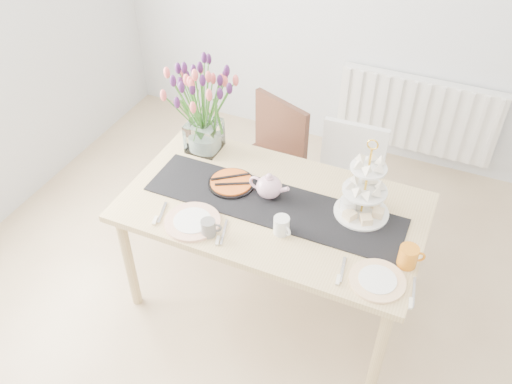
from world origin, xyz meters
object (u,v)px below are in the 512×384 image
at_px(plate_right, 377,280).
at_px(tart_tin, 231,183).
at_px(plate_left, 192,222).
at_px(mug_orange, 408,256).
at_px(mug_white, 281,225).
at_px(radiator, 417,115).
at_px(mug_grey, 208,228).
at_px(cream_jug, 348,206).
at_px(chair_brown, 268,157).
at_px(tulip_vase, 201,95).
at_px(chair_white, 347,179).
at_px(dining_table, 273,215).
at_px(cake_stand, 364,197).
at_px(teapot, 269,187).

bearing_deg(plate_right, tart_tin, 159.06).
bearing_deg(plate_left, mug_orange, 8.42).
bearing_deg(mug_white, tart_tin, -178.60).
bearing_deg(tart_tin, radiator, 65.10).
bearing_deg(mug_white, mug_grey, -122.14).
bearing_deg(cream_jug, tart_tin, 167.99).
xyz_separation_m(radiator, chair_brown, (-0.79, -1.04, 0.07)).
distance_m(tulip_vase, mug_white, 0.90).
bearing_deg(tulip_vase, mug_white, -34.94).
bearing_deg(chair_white, plate_right, -69.71).
bearing_deg(cream_jug, chair_brown, 124.46).
bearing_deg(dining_table, chair_white, 71.64).
height_order(chair_brown, tulip_vase, tulip_vase).
xyz_separation_m(cake_stand, teapot, (-0.49, -0.07, -0.05)).
distance_m(cake_stand, mug_grey, 0.80).
xyz_separation_m(cream_jug, tart_tin, (-0.65, -0.05, -0.03)).
relative_size(chair_white, teapot, 3.72).
xyz_separation_m(radiator, dining_table, (-0.49, -1.69, 0.22)).
xyz_separation_m(radiator, mug_grey, (-0.70, -2.03, 0.34)).
xyz_separation_m(mug_orange, plate_left, (-1.06, -0.16, -0.05)).
height_order(mug_grey, plate_right, mug_grey).
xyz_separation_m(chair_brown, cake_stand, (0.75, -0.54, 0.35)).
distance_m(dining_table, tulip_vase, 0.79).
height_order(cake_stand, mug_orange, cake_stand).
bearing_deg(mug_white, cream_jug, 78.79).
relative_size(dining_table, cream_jug, 18.14).
bearing_deg(tulip_vase, tart_tin, -40.03).
bearing_deg(teapot, cake_stand, 11.51).
xyz_separation_m(cake_stand, plate_left, (-0.77, -0.41, -0.11)).
relative_size(teapot, mug_grey, 2.52).
height_order(dining_table, chair_brown, chair_brown).
distance_m(cream_jug, mug_white, 0.38).
relative_size(tulip_vase, cake_stand, 1.61).
bearing_deg(dining_table, cream_jug, 15.29).
bearing_deg(mug_orange, mug_white, 162.82).
height_order(chair_white, teapot, teapot).
relative_size(chair_white, plate_left, 2.87).
distance_m(radiator, mug_white, 1.94).
bearing_deg(cream_jug, mug_white, -149.57).
xyz_separation_m(cake_stand, plate_right, (0.19, -0.41, -0.11)).
relative_size(chair_brown, cream_jug, 10.20).
xyz_separation_m(chair_white, cream_jug, (0.15, -0.59, 0.31)).
relative_size(chair_brown, cake_stand, 2.14).
xyz_separation_m(mug_grey, plate_right, (0.85, 0.04, -0.04)).
distance_m(chair_white, tart_tin, 0.86).
relative_size(tart_tin, mug_white, 2.70).
relative_size(tart_tin, plate_left, 0.90).
distance_m(chair_white, tulip_vase, 1.10).
bearing_deg(chair_brown, mug_grey, -62.15).
bearing_deg(mug_grey, plate_left, 139.19).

